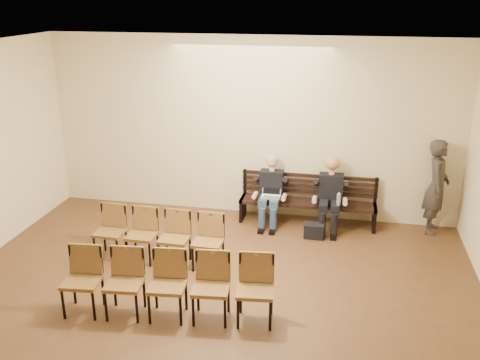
% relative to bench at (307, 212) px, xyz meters
% --- Properties ---
extents(room_walls, '(8.02, 10.01, 3.51)m').
position_rel_bench_xyz_m(room_walls, '(-1.18, -3.86, 2.31)').
color(room_walls, beige).
rests_on(room_walls, ground).
extents(bench, '(2.60, 0.90, 0.45)m').
position_rel_bench_xyz_m(bench, '(0.00, 0.00, 0.00)').
color(bench, black).
rests_on(bench, ground).
extents(seated_man, '(0.55, 0.76, 1.32)m').
position_rel_bench_xyz_m(seated_man, '(-0.70, -0.12, 0.44)').
color(seated_man, black).
rests_on(seated_man, ground).
extents(seated_woman, '(0.56, 0.77, 1.30)m').
position_rel_bench_xyz_m(seated_woman, '(0.42, -0.12, 0.42)').
color(seated_woman, black).
rests_on(seated_woman, ground).
extents(laptop, '(0.41, 0.36, 0.26)m').
position_rel_bench_xyz_m(laptop, '(-0.68, -0.30, 0.35)').
color(laptop, silver).
rests_on(laptop, bench).
extents(water_bottle, '(0.07, 0.07, 0.24)m').
position_rel_bench_xyz_m(water_bottle, '(0.58, -0.41, 0.35)').
color(water_bottle, silver).
rests_on(water_bottle, bench).
extents(bag, '(0.36, 0.25, 0.26)m').
position_rel_bench_xyz_m(bag, '(0.18, -0.61, -0.09)').
color(bag, black).
rests_on(bag, ground).
extents(passerby, '(0.62, 0.82, 2.04)m').
position_rel_bench_xyz_m(passerby, '(2.32, 0.10, 0.79)').
color(passerby, '#332E2A').
rests_on(passerby, ground).
extents(chair_row_front, '(2.18, 0.54, 0.89)m').
position_rel_bench_xyz_m(chair_row_front, '(-2.28, -2.05, 0.22)').
color(chair_row_front, brown).
rests_on(chair_row_front, ground).
extents(chair_row_back, '(2.93, 0.80, 0.94)m').
position_rel_bench_xyz_m(chair_row_back, '(-1.61, -3.52, 0.25)').
color(chair_row_back, brown).
rests_on(chair_row_back, ground).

